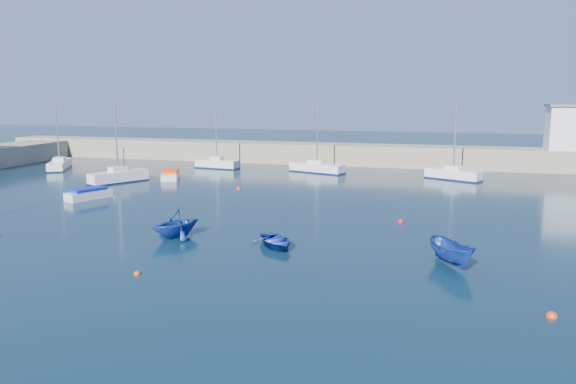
% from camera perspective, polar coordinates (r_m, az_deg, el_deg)
% --- Properties ---
extents(ground, '(220.00, 220.00, 0.00)m').
position_cam_1_polar(ground, '(30.46, -10.88, -7.78)').
color(ground, '#0B2232').
rests_on(ground, ground).
extents(back_wall, '(96.00, 4.50, 2.60)m').
position_cam_1_polar(back_wall, '(73.55, 5.01, 3.86)').
color(back_wall, gray).
rests_on(back_wall, ground).
extents(sailboat_3, '(4.47, 6.18, 8.21)m').
position_cam_1_polar(sailboat_3, '(60.78, -16.85, 1.54)').
color(sailboat_3, silver).
rests_on(sailboat_3, ground).
extents(sailboat_4, '(4.50, 6.54, 8.41)m').
position_cam_1_polar(sailboat_4, '(73.87, -22.19, 2.61)').
color(sailboat_4, silver).
rests_on(sailboat_4, ground).
extents(sailboat_5, '(5.64, 2.34, 7.34)m').
position_cam_1_polar(sailboat_5, '(69.75, -7.23, 2.88)').
color(sailboat_5, silver).
rests_on(sailboat_5, ground).
extents(sailboat_6, '(6.85, 3.87, 8.64)m').
position_cam_1_polar(sailboat_6, '(65.71, 2.97, 2.50)').
color(sailboat_6, silver).
rests_on(sailboat_6, ground).
extents(sailboat_7, '(6.05, 4.15, 7.91)m').
position_cam_1_polar(sailboat_7, '(62.72, 16.43, 1.77)').
color(sailboat_7, silver).
rests_on(sailboat_7, ground).
extents(motorboat_1, '(2.82, 4.25, 0.98)m').
position_cam_1_polar(motorboat_1, '(52.25, -19.58, -0.17)').
color(motorboat_1, silver).
rests_on(motorboat_1, ground).
extents(motorboat_2, '(3.18, 4.89, 0.95)m').
position_cam_1_polar(motorboat_2, '(62.23, -11.84, 1.75)').
color(motorboat_2, silver).
rests_on(motorboat_2, ground).
extents(dinghy_center, '(4.00, 4.20, 0.71)m').
position_cam_1_polar(dinghy_center, '(34.12, -1.25, -5.02)').
color(dinghy_center, navy).
rests_on(dinghy_center, ground).
extents(dinghy_left, '(4.35, 4.52, 1.83)m').
position_cam_1_polar(dinghy_left, '(36.95, -11.36, -3.14)').
color(dinghy_left, navy).
rests_on(dinghy_left, ground).
extents(dinghy_right, '(3.07, 3.81, 1.40)m').
position_cam_1_polar(dinghy_right, '(31.69, 16.33, -5.97)').
color(dinghy_right, navy).
rests_on(dinghy_right, ground).
extents(buoy_0, '(0.37, 0.37, 0.37)m').
position_cam_1_polar(buoy_0, '(30.25, -15.07, -8.07)').
color(buoy_0, red).
rests_on(buoy_0, ground).
extents(buoy_1, '(0.50, 0.50, 0.50)m').
position_cam_1_polar(buoy_1, '(41.39, 11.39, -3.02)').
color(buoy_1, red).
rests_on(buoy_1, ground).
extents(buoy_3, '(0.43, 0.43, 0.43)m').
position_cam_1_polar(buoy_3, '(54.45, -5.03, 0.28)').
color(buoy_3, red).
rests_on(buoy_3, ground).
extents(buoy_5, '(0.49, 0.49, 0.49)m').
position_cam_1_polar(buoy_5, '(26.41, 25.21, -11.42)').
color(buoy_5, red).
rests_on(buoy_5, ground).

